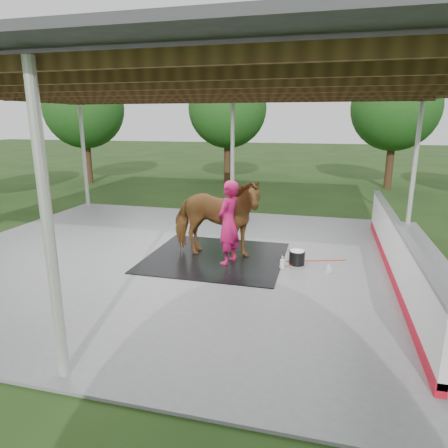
% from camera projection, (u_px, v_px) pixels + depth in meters
% --- Properties ---
extents(ground, '(100.00, 100.00, 0.00)m').
position_uv_depth(ground, '(187.00, 259.00, 9.58)').
color(ground, '#1E3814').
extents(concrete_slab, '(12.00, 10.00, 0.05)m').
position_uv_depth(concrete_slab, '(187.00, 258.00, 9.58)').
color(concrete_slab, slate).
rests_on(concrete_slab, ground).
extents(pavilion_structure, '(12.60, 10.60, 4.05)m').
position_uv_depth(pavilion_structure, '(183.00, 85.00, 8.58)').
color(pavilion_structure, beige).
rests_on(pavilion_structure, ground).
extents(dasher_board, '(0.16, 8.00, 1.15)m').
position_uv_depth(dasher_board, '(395.00, 251.00, 8.32)').
color(dasher_board, '#B40F21').
rests_on(dasher_board, concrete_slab).
extents(tree_belt, '(28.00, 28.00, 5.80)m').
position_uv_depth(tree_belt, '(208.00, 96.00, 9.39)').
color(tree_belt, '#382314').
rests_on(tree_belt, ground).
extents(rubber_mat, '(3.19, 2.99, 0.02)m').
position_uv_depth(rubber_mat, '(215.00, 257.00, 9.52)').
color(rubber_mat, black).
rests_on(rubber_mat, concrete_slab).
extents(horse, '(2.30, 1.15, 1.90)m').
position_uv_depth(horse, '(215.00, 218.00, 9.28)').
color(horse, brown).
rests_on(horse, rubber_mat).
extents(handler, '(0.64, 0.80, 1.91)m').
position_uv_depth(handler, '(228.00, 223.00, 8.93)').
color(handler, '#B0124E').
rests_on(handler, concrete_slab).
extents(wash_bucket, '(0.35, 0.35, 0.33)m').
position_uv_depth(wash_bucket, '(297.00, 257.00, 9.05)').
color(wash_bucket, black).
rests_on(wash_bucket, concrete_slab).
extents(soap_bottle_a, '(0.16, 0.16, 0.29)m').
position_uv_depth(soap_bottle_a, '(282.00, 262.00, 8.78)').
color(soap_bottle_a, silver).
rests_on(soap_bottle_a, concrete_slab).
extents(soap_bottle_b, '(0.12, 0.12, 0.19)m').
position_uv_depth(soap_bottle_b, '(329.00, 268.00, 8.57)').
color(soap_bottle_b, '#338CD8').
rests_on(soap_bottle_b, concrete_slab).
extents(hose_coil, '(2.25, 1.77, 0.02)m').
position_uv_depth(hose_coil, '(275.00, 254.00, 9.72)').
color(hose_coil, '#B7370D').
rests_on(hose_coil, concrete_slab).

